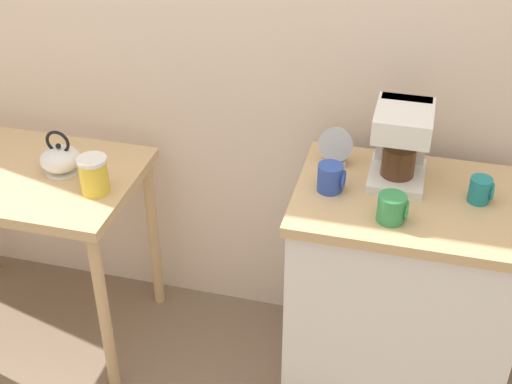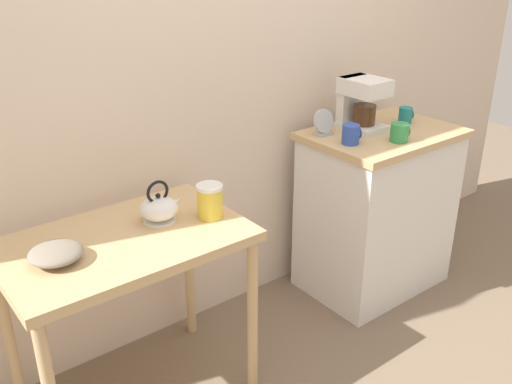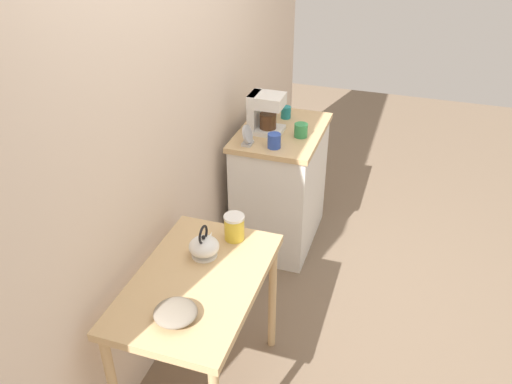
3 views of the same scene
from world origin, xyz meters
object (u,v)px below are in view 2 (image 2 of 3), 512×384
mug_tall_green (400,132)px  table_clock (324,124)px  teakettle (159,208)px  canister_enamel (210,201)px  coffee_maker (361,101)px  mug_dark_teal (406,115)px  bowl_stoneware (56,253)px  mug_blue (351,134)px

mug_tall_green → table_clock: table_clock is taller
teakettle → mug_tall_green: 1.22m
teakettle → mug_tall_green: mug_tall_green is taller
canister_enamel → coffee_maker: coffee_maker is taller
teakettle → table_clock: size_ratio=1.39×
coffee_maker → canister_enamel: bearing=-170.4°
mug_dark_teal → table_clock: (-0.48, 0.12, 0.02)m
coffee_maker → mug_dark_teal: bearing=-17.1°
mug_tall_green → mug_dark_teal: 0.31m
table_clock → canister_enamel: bearing=-165.6°
bowl_stoneware → mug_blue: mug_blue is taller
teakettle → bowl_stoneware: bearing=-172.9°
mug_blue → canister_enamel: bearing=-177.4°
mug_dark_teal → canister_enamel: bearing=-175.9°
mug_tall_green → coffee_maker: bearing=91.1°
coffee_maker → table_clock: 0.23m
mug_dark_teal → table_clock: table_clock is taller
mug_dark_teal → table_clock: size_ratio=0.64×
teakettle → table_clock: table_clock is taller
canister_enamel → table_clock: (0.81, 0.21, 0.11)m
coffee_maker → mug_dark_teal: coffee_maker is taller
coffee_maker → mug_tall_green: bearing=-88.9°
mug_blue → mug_tall_green: 0.24m
canister_enamel → coffee_maker: size_ratio=0.53×
canister_enamel → mug_dark_teal: 1.29m
mug_tall_green → table_clock: 0.36m
bowl_stoneware → mug_blue: (1.42, 0.00, 0.13)m
bowl_stoneware → teakettle: bearing=7.1°
mug_dark_teal → mug_blue: bearing=-173.4°
bowl_stoneware → mug_blue: size_ratio=2.00×
bowl_stoneware → teakettle: (0.43, 0.05, 0.02)m
bowl_stoneware → mug_tall_green: mug_tall_green is taller
coffee_maker → mug_dark_teal: 0.29m
mug_blue → table_clock: size_ratio=0.71×
mug_blue → bowl_stoneware: bearing=-180.0°
teakettle → mug_tall_green: bearing=-8.1°
canister_enamel → mug_dark_teal: size_ratio=1.64×
teakettle → mug_dark_teal: 1.46m
mug_dark_teal → teakettle: bearing=-179.9°
bowl_stoneware → table_clock: table_clock is taller
bowl_stoneware → mug_tall_green: size_ratio=1.97×
teakettle → coffee_maker: coffee_maker is taller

